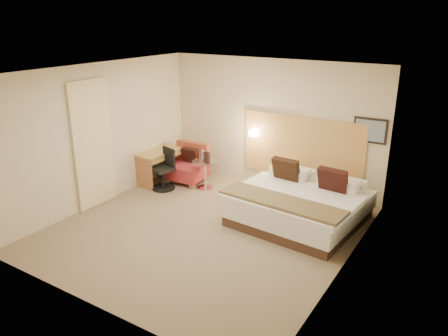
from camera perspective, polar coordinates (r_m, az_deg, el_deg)
The scene contains 19 objects.
floor at distance 7.67m, azimuth -2.46°, elevation -8.01°, with size 4.80×5.00×0.02m, color #7F6C55.
ceiling at distance 6.86m, azimuth -2.80°, elevation 12.59°, with size 4.80×5.00×0.02m, color white.
wall_back at distance 9.24m, azimuth 6.29°, elevation 5.72°, with size 4.80×0.02×2.70m, color beige.
wall_front at distance 5.42m, azimuth -17.93°, elevation -5.25°, with size 4.80×0.02×2.70m, color beige.
wall_left at distance 8.70m, azimuth -15.83°, elevation 4.22°, with size 0.02×5.00×2.70m, color beige.
wall_right at distance 6.18m, azimuth 16.12°, elevation -1.99°, with size 0.02×5.00×2.70m, color beige.
headboard_panel at distance 9.04m, azimuth 10.07°, elevation 2.59°, with size 2.60×0.04×1.30m, color tan.
art_frame at distance 8.53m, azimuth 18.55°, elevation 4.68°, with size 0.62×0.03×0.47m, color black.
art_canvas at distance 8.51m, azimuth 18.51°, elevation 4.65°, with size 0.54×0.01×0.39m, color gray.
lamp_arm at distance 9.37m, azimuth 4.08°, elevation 4.71°, with size 0.02×0.02×0.12m, color silver.
lamp_shade at distance 9.32m, azimuth 3.90°, elevation 4.63°, with size 0.15×0.15×0.15m, color #F5E4BF.
curtain at distance 8.54m, azimuth -16.75°, elevation 2.94°, with size 0.06×0.90×2.42m, color beige.
bottle_a at distance 9.20m, azimuth -2.77°, elevation 1.67°, with size 0.07×0.07×0.22m, color #7CA5C0.
menu_folder at distance 9.02m, azimuth -2.28°, elevation 1.38°, with size 0.14×0.05×0.24m, color #321814.
bed at distance 7.93m, azimuth 9.91°, elevation -4.59°, with size 2.26×2.22×1.03m.
lounge_chair at distance 9.70m, azimuth -4.75°, elevation 0.18°, with size 0.84×0.74×0.84m.
side_table at distance 9.26m, azimuth -2.50°, elevation -0.70°, with size 0.67×0.67×0.61m.
desk at distance 9.68m, azimuth -8.15°, elevation 1.40°, with size 0.59×1.17×0.71m.
desk_chair at distance 9.32m, azimuth -7.77°, elevation -0.59°, with size 0.60×0.60×0.87m.
Camera 1 is at (3.89, -5.59, 3.53)m, focal length 35.00 mm.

